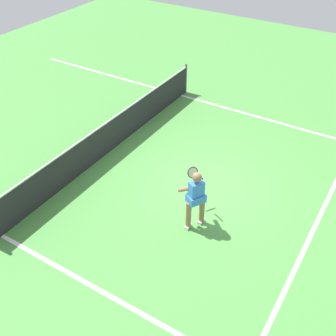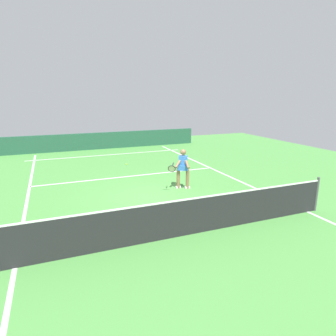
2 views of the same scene
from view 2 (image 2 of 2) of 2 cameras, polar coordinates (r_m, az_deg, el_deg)
name	(u,v)px [view 2 (image 2 of 2)]	position (r m, az deg, el deg)	size (l,w,h in m)	color
ground_plane	(151,197)	(10.55, -3.28, -5.66)	(27.49, 27.49, 0.00)	#4C9342
court_back_wall	(102,141)	(20.16, -12.77, 5.20)	(13.21, 0.24, 1.09)	#23513D
baseline_marking	(108,155)	(18.12, -11.52, 2.53)	(9.21, 0.10, 0.01)	white
service_line_marking	(130,176)	(13.24, -7.38, -1.59)	(8.21, 0.10, 0.01)	white
sideline_left_marking	(246,184)	(12.40, 15.00, -3.06)	(0.10, 19.15, 0.01)	white
sideline_right_marking	(25,214)	(10.11, -26.10, -8.03)	(0.10, 19.15, 0.01)	white
court_net	(190,216)	(7.68, 4.24, -9.38)	(8.89, 0.08, 1.09)	#4C4C51
tennis_player	(183,167)	(11.24, 2.87, 0.11)	(1.06, 0.80, 1.55)	#8C6647
tennis_ball_near	(19,237)	(8.60, -26.93, -11.80)	(0.07, 0.07, 0.07)	#D1E533
tennis_ball_mid	(126,164)	(15.40, -8.10, 0.74)	(0.07, 0.07, 0.07)	#D1E533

